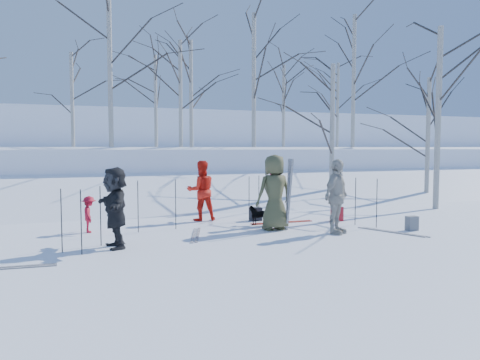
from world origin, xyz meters
name	(u,v)px	position (x,y,z in m)	size (l,w,h in m)	color
ground	(261,237)	(0.00, 0.00, 0.00)	(120.00, 120.00, 0.00)	white
snow_ramp	(191,200)	(0.00, 7.00, 0.15)	(70.00, 9.50, 1.40)	white
snow_plateau	(150,168)	(0.00, 17.00, 1.00)	(70.00, 18.00, 2.20)	white
far_hill	(116,149)	(0.00, 38.00, 2.00)	(90.00, 30.00, 6.00)	white
skier_olive_center	(274,192)	(0.71, 0.78, 1.00)	(0.98, 0.64, 2.00)	#424428
skier_red_north	(273,197)	(0.97, 1.45, 0.81)	(0.59, 0.39, 1.62)	#AF1024
skier_redor_behind	(201,191)	(-0.69, 3.00, 0.90)	(0.87, 0.68, 1.80)	red
skier_red_seated	(89,214)	(-3.94, 2.04, 0.47)	(0.61, 0.35, 0.94)	#AF1024
skier_cream_east	(336,197)	(1.95, -0.27, 0.95)	(1.11, 0.46, 1.90)	beige
skier_grey_west	(115,207)	(-3.46, -0.07, 0.89)	(1.64, 0.52, 1.77)	black
dog	(260,216)	(0.63, 1.58, 0.28)	(0.30, 0.65, 0.55)	black
upright_ski_left	(288,195)	(1.01, 0.57, 0.95)	(0.07, 0.02, 1.90)	silver
upright_ski_right	(290,195)	(1.03, 0.52, 0.95)	(0.07, 0.02, 1.90)	silver
ski_pair_a	(392,232)	(3.42, -0.62, 0.01)	(0.91, 1.83, 0.02)	silver
ski_pair_b	(196,235)	(-1.46, 0.72, 0.01)	(0.75, 1.87, 0.02)	silver
ski_pair_c	(282,222)	(1.39, 1.76, 0.01)	(1.90, 0.21, 0.02)	#AC2718
ski_pair_d	(1,268)	(-5.59, -1.20, 0.01)	(1.91, 0.30, 0.02)	silver
ski_pole_a	(249,199)	(0.58, 2.31, 0.67)	(0.02, 0.02, 1.34)	black
ski_pole_b	(81,222)	(-4.18, -0.51, 0.67)	(0.02, 0.02, 1.34)	black
ski_pole_c	(61,221)	(-4.56, -0.17, 0.67)	(0.02, 0.02, 1.34)	black
ski_pole_d	(377,203)	(3.48, 0.14, 0.67)	(0.02, 0.02, 1.34)	black
ski_pole_e	(101,216)	(-3.76, 0.26, 0.67)	(0.02, 0.02, 1.34)	black
ski_pole_f	(138,207)	(-2.75, 1.63, 0.67)	(0.02, 0.02, 1.34)	black
ski_pole_g	(176,204)	(-1.73, 1.78, 0.67)	(0.02, 0.02, 1.34)	black
ski_pole_h	(355,201)	(3.18, 0.71, 0.67)	(0.02, 0.02, 1.34)	black
ski_pole_i	(259,197)	(1.02, 2.63, 0.67)	(0.02, 0.02, 1.34)	black
backpack_red	(337,214)	(3.09, 1.52, 0.21)	(0.32, 0.22, 0.42)	maroon
backpack_grey	(412,223)	(4.08, -0.56, 0.19)	(0.30, 0.20, 0.38)	slate
backpack_dark	(256,214)	(0.83, 2.39, 0.20)	(0.34, 0.24, 0.40)	black
birch_plateau_a	(354,81)	(9.99, 11.19, 5.71)	(5.51, 5.51, 7.02)	silver
birch_plateau_b	(110,65)	(-2.65, 10.71, 5.76)	(5.58, 5.58, 7.12)	silver
birch_plateau_d	(180,94)	(0.63, 11.49, 4.72)	(4.12, 4.12, 5.04)	silver
birch_plateau_f	(191,94)	(1.34, 12.30, 4.83)	(4.28, 4.28, 5.26)	silver
birch_plateau_g	(156,101)	(0.14, 15.49, 4.72)	(4.13, 4.13, 5.05)	silver
birch_plateau_h	(72,100)	(-4.22, 12.47, 4.37)	(3.63, 3.63, 4.33)	silver
birch_plateau_i	(284,106)	(6.90, 13.36, 4.48)	(3.79, 3.79, 4.56)	silver
birch_plateau_j	(254,81)	(3.98, 10.52, 5.38)	(5.05, 5.05, 6.35)	silver
birch_plateau_k	(338,105)	(11.71, 15.54, 4.86)	(4.33, 4.33, 5.33)	silver
birch_edge_b	(438,119)	(7.90, 2.73, 3.21)	(5.09, 5.09, 6.41)	silver
birch_edge_c	(428,139)	(9.65, 5.16, 2.54)	(4.15, 4.15, 5.07)	silver
birch_edge_e	(332,134)	(5.45, 5.78, 2.74)	(4.43, 4.43, 5.47)	silver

